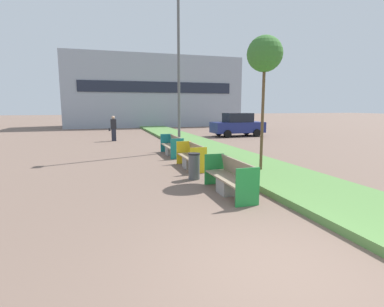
{
  "coord_description": "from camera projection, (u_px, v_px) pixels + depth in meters",
  "views": [
    {
      "loc": [
        -2.37,
        -3.52,
        2.37
      ],
      "look_at": [
        0.9,
        7.25,
        0.6
      ],
      "focal_mm": 28.0,
      "sensor_mm": 36.0,
      "label": 1
    }
  ],
  "objects": [
    {
      "name": "planter_grass_strip",
      "position": [
        207.0,
        148.0,
        16.62
      ],
      "size": [
        2.8,
        120.0,
        0.18
      ],
      "color": "#568442",
      "rests_on": "ground"
    },
    {
      "name": "bench_yellow_frame",
      "position": [
        192.0,
        159.0,
        11.62
      ],
      "size": [
        0.65,
        2.03,
        0.94
      ],
      "color": "gray",
      "rests_on": "ground"
    },
    {
      "name": "ground_plane",
      "position": [
        277.0,
        270.0,
        4.38
      ],
      "size": [
        180.0,
        180.0,
        0.0
      ],
      "primitive_type": "plane",
      "color": "brown"
    },
    {
      "name": "street_lamp_post",
      "position": [
        179.0,
        58.0,
        15.16
      ],
      "size": [
        0.24,
        0.44,
        8.8
      ],
      "color": "#56595B",
      "rests_on": "ground"
    },
    {
      "name": "building_backdrop",
      "position": [
        153.0,
        92.0,
        36.88
      ],
      "size": [
        20.51,
        7.01,
        8.2
      ],
      "color": "#939EAD",
      "rests_on": "ground"
    },
    {
      "name": "parked_car_distant",
      "position": [
        238.0,
        125.0,
        24.06
      ],
      "size": [
        4.23,
        2.0,
        1.86
      ],
      "rotation": [
        0.0,
        0.0,
        0.02
      ],
      "color": "navy",
      "rests_on": "ground"
    },
    {
      "name": "litter_bin",
      "position": [
        194.0,
        166.0,
        9.81
      ],
      "size": [
        0.39,
        0.39,
        0.87
      ],
      "color": "#4C4F51",
      "rests_on": "ground"
    },
    {
      "name": "bench_teal_frame",
      "position": [
        172.0,
        147.0,
        14.75
      ],
      "size": [
        0.65,
        2.4,
        0.94
      ],
      "color": "gray",
      "rests_on": "ground"
    },
    {
      "name": "bench_green_frame",
      "position": [
        230.0,
        180.0,
        8.18
      ],
      "size": [
        0.65,
        2.24,
        0.94
      ],
      "color": "gray",
      "rests_on": "ground"
    },
    {
      "name": "pedestrian_walking",
      "position": [
        113.0,
        128.0,
        20.66
      ],
      "size": [
        0.53,
        0.24,
        1.75
      ],
      "color": "#232633",
      "rests_on": "ground"
    },
    {
      "name": "sapling_tree_near",
      "position": [
        265.0,
        55.0,
        9.96
      ],
      "size": [
        1.19,
        1.19,
        4.7
      ],
      "color": "brown",
      "rests_on": "ground"
    }
  ]
}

